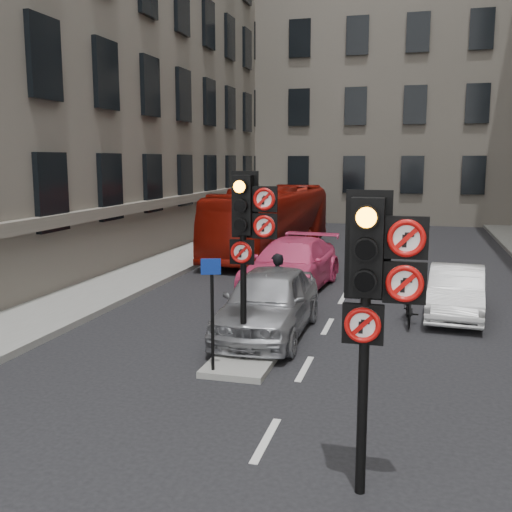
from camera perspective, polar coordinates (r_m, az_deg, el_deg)
The scene contains 12 objects.
pavement_left at distance 20.24m, azimuth -12.04°, elevation -1.90°, with size 3.00×50.00×0.16m, color gray.
centre_island at distance 11.76m, azimuth -1.18°, elevation -9.91°, with size 1.20×2.00×0.12m, color gray.
building_far at distance 44.13m, azimuth 12.96°, elevation 16.93°, with size 30.00×14.00×20.00m, color slate.
signal_near at distance 6.80m, azimuth 11.17°, elevation -2.25°, with size 0.91×0.40×3.58m.
signal_far at distance 11.14m, azimuth -0.81°, elevation 2.98°, with size 0.91×0.40×3.58m.
car_silver at distance 13.42m, azimuth 1.20°, elevation -4.37°, with size 1.80×4.47×1.52m, color #96979D.
car_white at distance 15.87m, azimuth 18.52°, elevation -3.25°, with size 1.31×3.75×1.24m, color silver.
car_pink at distance 18.08m, azimuth 3.40°, elevation -0.85°, with size 2.12×5.21×1.51m, color #E14278.
bus_red at distance 24.75m, azimuth 1.44°, elevation 3.39°, with size 2.35×10.06×2.80m, color maroon.
motorcycle at distance 14.85m, azimuth 14.33°, elevation -4.23°, with size 0.50×1.78×1.07m, color black.
motorcyclist at distance 14.72m, azimuth 1.99°, elevation -2.90°, with size 0.60×0.39×1.65m, color black.
info_sign at distance 10.72m, azimuth -4.23°, elevation -4.08°, with size 0.35×0.16×2.06m.
Camera 1 is at (1.91, -5.67, 3.92)m, focal length 42.00 mm.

